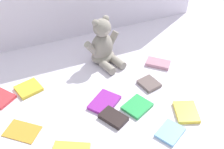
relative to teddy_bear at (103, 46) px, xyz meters
name	(u,v)px	position (x,y,z in m)	size (l,w,h in m)	color
ground_plane	(100,79)	(-0.07, -0.13, -0.09)	(3.20, 3.20, 0.00)	silver
teddy_bear	(103,46)	(0.00, 0.00, 0.00)	(0.20, 0.20, 0.25)	gray
book_case_0	(22,131)	(-0.47, -0.31, -0.09)	(0.09, 0.13, 0.01)	gold
book_case_1	(149,84)	(0.13, -0.26, -0.08)	(0.08, 0.09, 0.02)	#655452
book_case_2	(113,118)	(-0.11, -0.39, -0.08)	(0.07, 0.11, 0.02)	black
book_case_3	(29,88)	(-0.40, -0.07, -0.08)	(0.10, 0.11, 0.02)	gold
book_case_4	(158,63)	(0.24, -0.14, -0.08)	(0.07, 0.12, 0.02)	#B3798E
book_case_5	(186,112)	(0.19, -0.48, -0.08)	(0.09, 0.12, 0.02)	yellow
book_case_6	(0,98)	(-0.53, -0.09, -0.08)	(0.09, 0.12, 0.01)	#D4353B
book_case_7	(137,106)	(0.01, -0.37, -0.08)	(0.09, 0.11, 0.01)	green
book_case_8	(170,132)	(0.07, -0.54, -0.08)	(0.08, 0.11, 0.01)	#73ACDC
book_case_10	(104,103)	(-0.11, -0.29, -0.08)	(0.10, 0.13, 0.02)	purple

